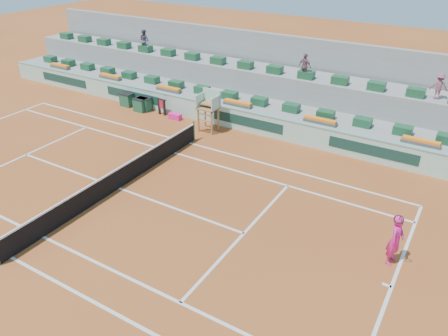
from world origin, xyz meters
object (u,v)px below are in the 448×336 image
Objects in this scene: umpire_chair at (209,105)px; tennis_player at (396,240)px; drink_cooler_a at (145,104)px; player_bag at (175,116)px.

tennis_player is (11.57, -6.24, -0.58)m from umpire_chair.
umpire_chair is at bearing -6.12° from drink_cooler_a.
player_bag is at bearing 155.31° from tennis_player.
player_bag is 0.33× the size of umpire_chair.
player_bag is 15.72m from tennis_player.
umpire_chair is 5.39m from drink_cooler_a.
tennis_player is at bearing -24.69° from player_bag.
drink_cooler_a is 0.37× the size of tennis_player.
umpire_chair is at bearing -6.71° from player_bag.
umpire_chair reaches higher than tennis_player.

